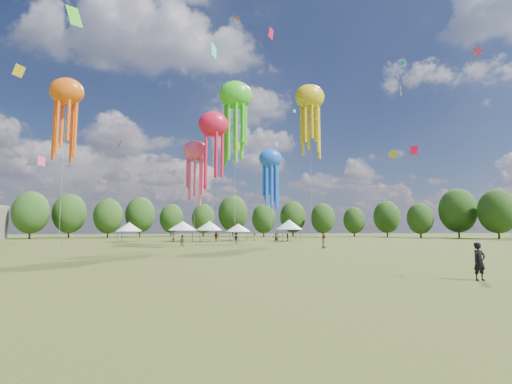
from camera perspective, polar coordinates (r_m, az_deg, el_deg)
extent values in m
plane|color=#384416|center=(18.99, 9.88, -13.69)|extent=(300.00, 300.00, 0.00)
imported|color=black|center=(21.69, 32.04, -9.36)|extent=(0.74, 0.53, 1.92)
imported|color=gray|center=(52.88, -11.70, -7.63)|extent=(0.98, 0.90, 1.63)
imported|color=gray|center=(74.54, -0.22, -7.21)|extent=(0.56, 0.79, 1.52)
imported|color=gray|center=(72.50, 5.02, -7.22)|extent=(0.61, 0.78, 1.56)
imported|color=gray|center=(61.73, -3.21, -7.36)|extent=(1.33, 0.98, 1.84)
imported|color=gray|center=(70.89, -6.40, -7.11)|extent=(1.19, 0.74, 1.88)
imported|color=gray|center=(67.70, 3.26, -7.24)|extent=(1.71, 0.75, 1.78)
imported|color=gray|center=(68.83, -13.04, -7.15)|extent=(0.57, 0.69, 1.62)
imported|color=gray|center=(48.33, 10.78, -7.76)|extent=(0.65, 0.92, 1.76)
cylinder|color=#47474C|center=(71.66, -21.17, -6.71)|extent=(0.08, 0.08, 1.97)
cylinder|color=#47474C|center=(74.87, -20.64, -6.67)|extent=(0.08, 0.08, 1.97)
cylinder|color=#47474C|center=(71.05, -18.57, -6.81)|extent=(0.08, 0.08, 1.97)
cylinder|color=#47474C|center=(74.28, -18.15, -6.76)|extent=(0.08, 0.08, 1.97)
cube|color=white|center=(72.93, -19.61, -5.93)|extent=(3.68, 3.68, 0.10)
cone|color=white|center=(72.93, -19.58, -5.23)|extent=(4.78, 4.78, 1.69)
cylinder|color=#47474C|center=(71.94, -13.33, -6.88)|extent=(0.08, 0.08, 2.12)
cylinder|color=#47474C|center=(75.92, -13.11, -6.82)|extent=(0.08, 0.08, 2.12)
cylinder|color=#47474C|center=(71.75, -10.12, -6.95)|extent=(0.08, 0.08, 2.12)
cylinder|color=#47474C|center=(75.75, -10.07, -6.88)|extent=(0.08, 0.08, 2.12)
cube|color=white|center=(73.80, -11.64, -6.02)|extent=(4.40, 4.40, 0.10)
cone|color=white|center=(73.80, -11.63, -5.28)|extent=(5.72, 5.72, 1.81)
cylinder|color=#47474C|center=(69.48, -8.92, -7.00)|extent=(0.08, 0.08, 2.13)
cylinder|color=#47474C|center=(73.05, -8.93, -6.94)|extent=(0.08, 0.08, 2.13)
cylinder|color=#47474C|center=(69.58, -5.95, -7.04)|extent=(0.08, 0.08, 2.13)
cylinder|color=#47474C|center=(73.15, -6.11, -6.97)|extent=(0.08, 0.08, 2.13)
cube|color=white|center=(71.28, -7.46, -6.09)|extent=(3.97, 3.97, 0.10)
cone|color=white|center=(71.28, -7.45, -5.32)|extent=(5.17, 5.17, 1.82)
cylinder|color=#47474C|center=(72.18, -4.07, -7.11)|extent=(0.08, 0.08, 1.86)
cylinder|color=#47474C|center=(75.61, -4.30, -7.05)|extent=(0.08, 0.08, 1.86)
cylinder|color=#47474C|center=(72.56, -1.34, -7.12)|extent=(0.08, 0.08, 1.86)
cylinder|color=#47474C|center=(75.98, -1.69, -7.06)|extent=(0.08, 0.08, 1.86)
cube|color=white|center=(74.05, -2.85, -6.33)|extent=(3.85, 3.85, 0.10)
cone|color=white|center=(74.04, -2.84, -5.68)|extent=(5.00, 5.00, 1.59)
cylinder|color=#47474C|center=(71.98, 4.21, -6.94)|extent=(0.08, 0.08, 2.30)
cylinder|color=#47474C|center=(75.70, 3.54, -6.89)|extent=(0.08, 0.08, 2.30)
cylinder|color=#47474C|center=(72.95, 7.14, -6.90)|extent=(0.08, 0.08, 2.30)
cylinder|color=#47474C|center=(76.62, 6.35, -6.85)|extent=(0.08, 0.08, 2.30)
cube|color=white|center=(74.27, 5.30, -5.97)|extent=(4.21, 4.21, 0.10)
cone|color=white|center=(74.28, 5.29, -5.17)|extent=(5.48, 5.48, 1.97)
ellipsoid|color=red|center=(48.39, -6.79, 10.69)|extent=(3.98, 2.79, 3.38)
cylinder|color=beige|center=(46.74, -6.91, 1.05)|extent=(0.03, 0.03, 16.32)
ellipsoid|color=#41DA23|center=(54.11, -3.28, 15.17)|extent=(4.87, 3.41, 4.14)
cylinder|color=beige|center=(51.22, -3.35, 3.61)|extent=(0.03, 0.03, 21.97)
ellipsoid|color=blue|center=(52.32, 2.32, 5.38)|extent=(3.39, 2.37, 2.88)
cylinder|color=beige|center=(51.47, 2.35, -1.60)|extent=(0.03, 0.03, 12.75)
ellipsoid|color=#FF600F|center=(61.65, -27.93, 13.97)|extent=(4.81, 3.37, 4.09)
cylinder|color=beige|center=(58.92, -28.45, 3.46)|extent=(0.03, 0.03, 22.76)
ellipsoid|color=#FF4B78|center=(49.84, -9.65, 6.51)|extent=(3.36, 2.35, 2.86)
cylinder|color=beige|center=(48.87, -9.78, -1.06)|extent=(0.03, 0.03, 13.17)
ellipsoid|color=yellow|center=(75.83, 8.56, 14.74)|extent=(6.08, 4.26, 5.17)
cylinder|color=beige|center=(72.05, 8.74, 3.82)|extent=(0.03, 0.03, 29.12)
cube|color=yellow|center=(89.85, -2.89, 7.36)|extent=(1.90, 0.42, 2.17)
cube|color=#41DA23|center=(91.56, 6.14, 12.73)|extent=(0.70, 0.24, 0.87)
cube|color=#19D4C8|center=(56.92, -4.85, 7.69)|extent=(0.38, 0.92, 1.17)
cube|color=#FF4B78|center=(60.32, 31.84, 18.55)|extent=(0.74, 0.78, 1.30)
cube|color=#FF600F|center=(93.33, -2.96, 25.91)|extent=(0.89, 0.40, 1.00)
cube|color=yellow|center=(62.64, 22.08, 14.63)|extent=(0.71, 1.05, 1.56)
cube|color=#41DA23|center=(53.79, -26.99, 23.68)|extent=(1.54, 1.92, 2.77)
cube|color=#19D4C8|center=(64.13, -6.74, 21.45)|extent=(0.89, 1.84, 2.46)
cube|color=#FF4B78|center=(92.32, -20.89, 7.16)|extent=(1.32, 1.62, 2.21)
cube|color=red|center=(73.69, 2.40, 23.95)|extent=(1.30, 1.20, 2.03)
cube|color=yellow|center=(90.46, 21.06, 5.66)|extent=(1.60, 1.00, 2.16)
cube|color=blue|center=(92.79, 3.32, 7.65)|extent=(1.25, 0.86, 1.44)
cube|color=#19D4C8|center=(62.99, 22.33, 18.55)|extent=(0.39, 0.62, 0.83)
cube|color=#FF4B78|center=(81.62, -31.00, 4.25)|extent=(1.02, 1.30, 1.99)
cube|color=purple|center=(76.73, -6.44, 6.20)|extent=(0.74, 0.80, 1.12)
cube|color=red|center=(65.62, 23.86, 6.11)|extent=(1.39, 1.17, 1.65)
cube|color=yellow|center=(48.51, -33.61, 15.78)|extent=(1.15, 0.82, 1.35)
cylinder|color=#38281C|center=(104.44, -32.38, -5.40)|extent=(0.44, 0.44, 3.36)
ellipsoid|color=#274818|center=(104.51, -32.24, -2.76)|extent=(8.40, 8.40, 10.51)
cylinder|color=#38281C|center=(108.96, -27.71, -5.60)|extent=(0.44, 0.44, 3.41)
ellipsoid|color=#274818|center=(109.03, -27.59, -3.03)|extent=(8.53, 8.53, 10.66)
cylinder|color=#38281C|center=(105.73, -22.59, -5.93)|extent=(0.44, 0.44, 3.07)
ellipsoid|color=#274818|center=(105.78, -22.49, -3.54)|extent=(7.66, 7.66, 9.58)
cylinder|color=#38281C|center=(112.51, -18.06, -5.96)|extent=(0.44, 0.44, 3.43)
ellipsoid|color=#274818|center=(112.58, -17.98, -3.45)|extent=(8.58, 8.58, 10.73)
cylinder|color=#38281C|center=(117.10, -13.38, -6.19)|extent=(0.44, 0.44, 2.95)
ellipsoid|color=#274818|center=(117.13, -13.33, -4.11)|extent=(7.37, 7.37, 9.21)
cylinder|color=#38281C|center=(112.88, -8.40, -6.31)|extent=(0.44, 0.44, 2.89)
ellipsoid|color=#274818|center=(112.92, -8.36, -4.20)|extent=(7.23, 7.23, 9.04)
cylinder|color=#38281C|center=(117.81, -3.71, -6.11)|extent=(0.44, 0.44, 3.84)
ellipsoid|color=#274818|center=(117.91, -3.70, -3.43)|extent=(9.60, 9.60, 11.99)
cylinder|color=#38281C|center=(107.98, 1.24, -6.41)|extent=(0.44, 0.44, 2.84)
ellipsoid|color=#274818|center=(108.01, 1.23, -4.25)|extent=(7.11, 7.11, 8.89)
cylinder|color=#38281C|center=(112.64, 5.91, -6.28)|extent=(0.44, 0.44, 3.16)
ellipsoid|color=#274818|center=(112.69, 5.89, -3.97)|extent=(7.91, 7.91, 9.88)
cylinder|color=#38281C|center=(109.45, 10.65, -6.30)|extent=(0.44, 0.44, 2.88)
ellipsoid|color=#274818|center=(109.48, 10.61, -4.13)|extent=(7.21, 7.21, 9.01)
cylinder|color=#38281C|center=(115.32, 15.42, -6.22)|extent=(0.44, 0.44, 2.63)
ellipsoid|color=#274818|center=(115.34, 15.37, -4.34)|extent=(6.57, 6.57, 8.22)
cylinder|color=#38281C|center=(116.23, 20.20, -5.95)|extent=(0.44, 0.44, 3.13)
ellipsoid|color=#274818|center=(116.27, 20.13, -3.73)|extent=(7.81, 7.81, 9.77)
cylinder|color=#38281C|center=(107.68, 24.77, -5.92)|extent=(0.44, 0.44, 2.72)
ellipsoid|color=#274818|center=(107.70, 24.69, -3.85)|extent=(6.80, 6.80, 8.50)
cylinder|color=#38281C|center=(110.83, 29.62, -5.40)|extent=(0.44, 0.44, 3.81)
ellipsoid|color=#274818|center=(110.93, 29.48, -2.57)|extent=(9.52, 9.52, 11.90)
cylinder|color=#38281C|center=(106.28, 34.23, -5.25)|extent=(0.44, 0.44, 3.51)
ellipsoid|color=#274818|center=(106.36, 34.08, -2.54)|extent=(8.78, 8.78, 10.97)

